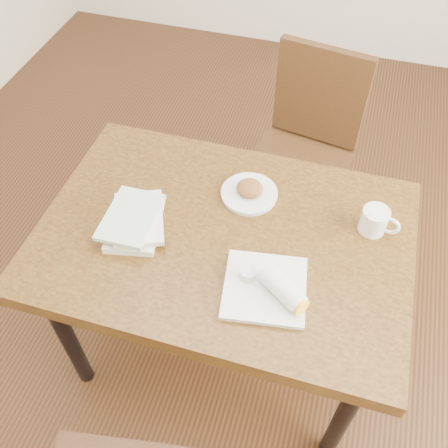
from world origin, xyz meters
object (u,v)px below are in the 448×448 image
(table, at_px, (224,249))
(plate_burrito, at_px, (270,288))
(book_stack, at_px, (135,221))
(coffee_mug, at_px, (375,220))
(plate_scone, at_px, (249,192))
(chair_far, at_px, (306,142))

(table, bearing_deg, plate_burrito, -42.36)
(plate_burrito, height_order, book_stack, plate_burrito)
(table, bearing_deg, coffee_mug, 18.64)
(plate_scone, bearing_deg, plate_burrito, -66.59)
(plate_scone, height_order, plate_burrito, plate_burrito)
(table, distance_m, coffee_mug, 0.51)
(chair_far, distance_m, plate_burrito, 0.97)
(table, relative_size, book_stack, 4.38)
(table, bearing_deg, chair_far, 78.38)
(chair_far, relative_size, plate_scone, 4.82)
(coffee_mug, xyz_separation_m, plate_burrito, (-0.27, -0.33, -0.02))
(coffee_mug, distance_m, book_stack, 0.78)
(table, xyz_separation_m, plate_burrito, (0.19, -0.18, 0.11))
(chair_far, bearing_deg, table, -101.62)
(plate_scone, xyz_separation_m, book_stack, (-0.32, -0.24, 0.01))
(plate_scone, height_order, coffee_mug, coffee_mug)
(chair_far, bearing_deg, plate_burrito, -87.75)
(plate_scone, bearing_deg, coffee_mug, -4.41)
(table, height_order, book_stack, book_stack)
(coffee_mug, bearing_deg, book_stack, -164.38)
(coffee_mug, height_order, book_stack, coffee_mug)
(chair_far, xyz_separation_m, book_stack, (-0.44, -0.82, 0.23))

